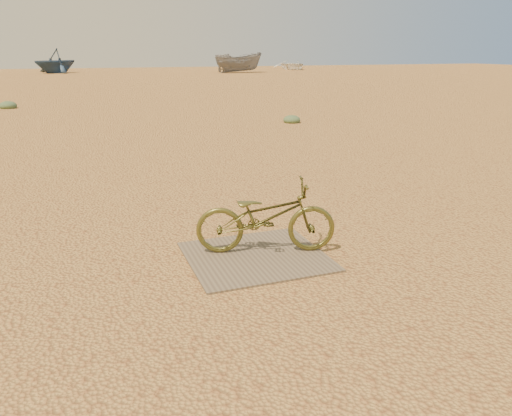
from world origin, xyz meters
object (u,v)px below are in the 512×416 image
object	(u,v)px
plywood_board	(256,256)
bicycle	(266,217)
boat_mid_right	(239,63)
boat_far_right	(292,65)
boat_far_left	(55,61)

from	to	relation	value
plywood_board	bicycle	size ratio (longest dim) A/B	0.96
bicycle	boat_mid_right	distance (m)	44.72
boat_mid_right	boat_far_right	xyz separation A→B (m)	(8.22, 5.72, -0.43)
boat_far_left	boat_far_right	world-z (taller)	boat_far_left
boat_far_left	boat_far_right	size ratio (longest dim) A/B	0.88
plywood_board	boat_far_right	world-z (taller)	boat_far_right
bicycle	boat_far_right	size ratio (longest dim) A/B	0.31
plywood_board	boat_mid_right	xyz separation A→B (m)	(13.97, 42.61, 0.92)
plywood_board	boat_mid_right	bearing A→B (deg)	71.85
plywood_board	boat_mid_right	world-z (taller)	boat_mid_right
bicycle	boat_far_left	world-z (taller)	boat_far_left
plywood_board	boat_far_left	bearing A→B (deg)	93.06
bicycle	boat_far_left	distance (m)	47.67
boat_far_right	boat_far_left	bearing A→B (deg)	-171.93
boat_mid_right	boat_far_right	size ratio (longest dim) A/B	1.00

